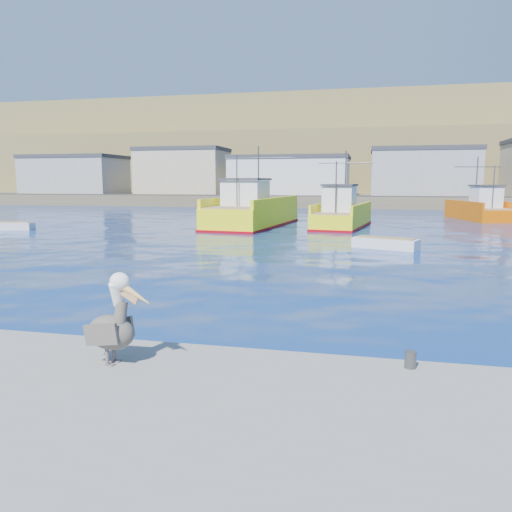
{
  "coord_description": "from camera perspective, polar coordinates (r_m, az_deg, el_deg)",
  "views": [
    {
      "loc": [
        2.19,
        -12.15,
        3.74
      ],
      "look_at": [
        -1.11,
        2.56,
        1.48
      ],
      "focal_mm": 35.0,
      "sensor_mm": 36.0,
      "label": 1
    }
  ],
  "objects": [
    {
      "name": "ground",
      "position": [
        12.9,
        2.36,
        -8.34
      ],
      "size": [
        260.0,
        260.0,
        0.0
      ],
      "primitive_type": "plane",
      "color": "navy",
      "rests_on": "ground"
    },
    {
      "name": "dock_bollards",
      "position": [
        9.42,
        2.26,
        -10.65
      ],
      "size": [
        36.2,
        0.2,
        0.3
      ],
      "color": "#4C4C4C",
      "rests_on": "dock"
    },
    {
      "name": "far_shore",
      "position": [
        121.49,
        11.83,
        10.83
      ],
      "size": [
        200.0,
        81.0,
        24.0
      ],
      "color": "brown",
      "rests_on": "ground"
    },
    {
      "name": "trawler_yellow_a",
      "position": [
        42.12,
        -0.41,
        5.02
      ],
      "size": [
        6.13,
        13.84,
        6.79
      ],
      "color": "#FFFB11",
      "rests_on": "ground"
    },
    {
      "name": "trawler_yellow_b",
      "position": [
        41.61,
        9.78,
        4.59
      ],
      "size": [
        4.8,
        10.19,
        6.33
      ],
      "color": "#FFFB11",
      "rests_on": "ground"
    },
    {
      "name": "boat_orange",
      "position": [
        53.46,
        24.24,
        4.91
      ],
      "size": [
        5.26,
        9.35,
        6.15
      ],
      "color": "#E15902",
      "rests_on": "ground"
    },
    {
      "name": "skiff_left",
      "position": [
        43.33,
        -26.33,
        3.02
      ],
      "size": [
        3.69,
        2.03,
        0.76
      ],
      "color": "silver",
      "rests_on": "ground"
    },
    {
      "name": "skiff_mid",
      "position": [
        28.91,
        14.57,
        1.32
      ],
      "size": [
        3.78,
        2.48,
        0.78
      ],
      "color": "silver",
      "rests_on": "ground"
    },
    {
      "name": "pelican",
      "position": [
        9.3,
        -16.04,
        -7.58
      ],
      "size": [
        1.36,
        0.64,
        1.68
      ],
      "color": "#595451",
      "rests_on": "dock"
    }
  ]
}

